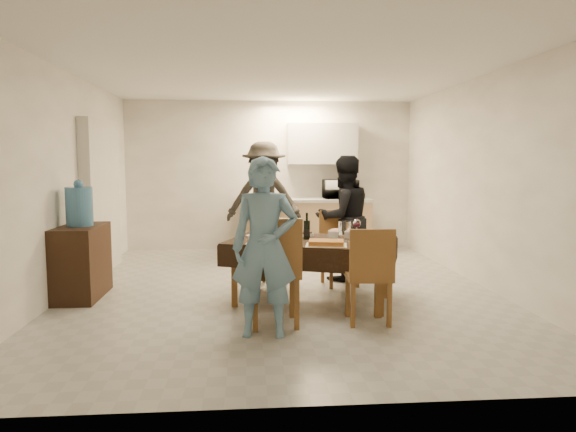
% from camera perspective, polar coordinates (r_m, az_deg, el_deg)
% --- Properties ---
extents(floor, '(5.00, 6.00, 0.02)m').
position_cam_1_polar(floor, '(6.28, -0.78, -8.16)').
color(floor, '#A9A9A4').
rests_on(floor, ground).
extents(ceiling, '(5.00, 6.00, 0.02)m').
position_cam_1_polar(ceiling, '(6.18, -0.81, 15.93)').
color(ceiling, white).
rests_on(ceiling, wall_back).
extents(wall_back, '(5.00, 0.02, 2.60)m').
position_cam_1_polar(wall_back, '(9.08, -2.03, 4.52)').
color(wall_back, white).
rests_on(wall_back, floor).
extents(wall_front, '(5.00, 0.02, 2.60)m').
position_cam_1_polar(wall_front, '(3.11, 2.82, 1.66)').
color(wall_front, white).
rests_on(wall_front, floor).
extents(wall_left, '(0.02, 6.00, 2.60)m').
position_cam_1_polar(wall_left, '(6.43, -23.66, 3.40)').
color(wall_left, white).
rests_on(wall_left, floor).
extents(wall_right, '(0.02, 6.00, 2.60)m').
position_cam_1_polar(wall_right, '(6.73, 21.00, 3.60)').
color(wall_right, white).
rests_on(wall_right, floor).
extents(stub_partition, '(0.15, 1.40, 2.10)m').
position_cam_1_polar(stub_partition, '(7.56, -20.05, 1.96)').
color(stub_partition, beige).
rests_on(stub_partition, floor).
extents(kitchen_base_cabinet, '(2.20, 0.60, 0.86)m').
position_cam_1_polar(kitchen_base_cabinet, '(8.88, 1.95, -1.15)').
color(kitchen_base_cabinet, tan).
rests_on(kitchen_base_cabinet, floor).
extents(kitchen_worktop, '(2.24, 0.64, 0.05)m').
position_cam_1_polar(kitchen_worktop, '(8.83, 1.96, 1.78)').
color(kitchen_worktop, '#B4B4AF').
rests_on(kitchen_worktop, kitchen_base_cabinet).
extents(upper_cabinet, '(1.20, 0.34, 0.70)m').
position_cam_1_polar(upper_cabinet, '(8.99, 3.80, 8.00)').
color(upper_cabinet, silver).
rests_on(upper_cabinet, wall_back).
extents(dining_table, '(2.01, 1.56, 0.69)m').
position_cam_1_polar(dining_table, '(5.61, 2.66, -2.98)').
color(dining_table, black).
rests_on(dining_table, floor).
extents(chair_near_left, '(0.49, 0.49, 0.56)m').
position_cam_1_polar(chair_near_left, '(4.74, -1.48, -4.99)').
color(chair_near_left, brown).
rests_on(chair_near_left, floor).
extents(chair_near_right, '(0.44, 0.44, 0.50)m').
position_cam_1_polar(chair_near_right, '(4.89, 9.16, -5.49)').
color(chair_near_right, brown).
rests_on(chair_near_right, floor).
extents(chair_far_left, '(0.53, 0.56, 0.46)m').
position_cam_1_polar(chair_far_left, '(6.25, -2.22, -3.38)').
color(chair_far_left, brown).
rests_on(chair_far_left, floor).
extents(chair_far_right, '(0.49, 0.49, 0.50)m').
position_cam_1_polar(chair_far_right, '(6.33, 5.96, -2.80)').
color(chair_far_right, brown).
rests_on(chair_far_right, floor).
extents(console, '(0.44, 0.89, 0.82)m').
position_cam_1_polar(console, '(6.29, -21.95, -4.74)').
color(console, '#321C10').
rests_on(console, floor).
extents(water_jug, '(0.29, 0.29, 0.44)m').
position_cam_1_polar(water_jug, '(6.21, -22.18, 0.99)').
color(water_jug, '#4B8AC0').
rests_on(water_jug, console).
extents(wine_bottle, '(0.07, 0.07, 0.29)m').
position_cam_1_polar(wine_bottle, '(5.62, 2.10, -1.11)').
color(wine_bottle, black).
rests_on(wine_bottle, dining_table).
extents(water_pitcher, '(0.13, 0.13, 0.21)m').
position_cam_1_polar(water_pitcher, '(5.59, 6.30, -1.64)').
color(water_pitcher, white).
rests_on(water_pitcher, dining_table).
extents(savoury_tart, '(0.46, 0.38, 0.05)m').
position_cam_1_polar(savoury_tart, '(5.24, 4.27, -2.99)').
color(savoury_tart, '#BB7936').
rests_on(savoury_tart, dining_table).
extents(salad_bowl, '(0.19, 0.19, 0.07)m').
position_cam_1_polar(salad_bowl, '(5.82, 5.38, -1.99)').
color(salad_bowl, silver).
rests_on(salad_bowl, dining_table).
extents(mushroom_dish, '(0.20, 0.20, 0.03)m').
position_cam_1_polar(mushroom_dish, '(5.87, 1.84, -2.09)').
color(mushroom_dish, silver).
rests_on(mushroom_dish, dining_table).
extents(wine_glass_a, '(0.09, 0.09, 0.19)m').
position_cam_1_polar(wine_glass_a, '(5.30, -2.91, -2.10)').
color(wine_glass_a, white).
rests_on(wine_glass_a, dining_table).
extents(wine_glass_b, '(0.09, 0.09, 0.20)m').
position_cam_1_polar(wine_glass_b, '(5.92, 7.65, -1.26)').
color(wine_glass_b, white).
rests_on(wine_glass_b, dining_table).
extents(wine_glass_c, '(0.08, 0.08, 0.17)m').
position_cam_1_polar(wine_glass_c, '(5.86, 0.36, -1.42)').
color(wine_glass_c, white).
rests_on(wine_glass_c, dining_table).
extents(plate_near_left, '(0.24, 0.24, 0.01)m').
position_cam_1_polar(plate_near_left, '(5.26, -3.43, -3.15)').
color(plate_near_left, silver).
rests_on(plate_near_left, dining_table).
extents(plate_near_right, '(0.29, 0.29, 0.02)m').
position_cam_1_polar(plate_near_right, '(5.42, 9.38, -2.94)').
color(plate_near_right, silver).
rests_on(plate_near_right, dining_table).
extents(plate_far_left, '(0.23, 0.23, 0.01)m').
position_cam_1_polar(plate_far_left, '(5.85, -3.55, -2.22)').
color(plate_far_left, silver).
rests_on(plate_far_left, dining_table).
extents(plate_far_right, '(0.24, 0.24, 0.01)m').
position_cam_1_polar(plate_far_right, '(5.99, 8.01, -2.07)').
color(plate_far_right, silver).
rests_on(plate_far_right, dining_table).
extents(microwave, '(0.58, 0.40, 0.32)m').
position_cam_1_polar(microwave, '(8.91, 5.85, 2.99)').
color(microwave, silver).
rests_on(microwave, kitchen_worktop).
extents(person_near, '(0.61, 0.43, 1.59)m').
position_cam_1_polar(person_near, '(4.51, -2.62, -3.49)').
color(person_near, '#628BAB').
rests_on(person_near, floor).
extents(person_far, '(0.95, 0.85, 1.62)m').
position_cam_1_polar(person_far, '(6.70, 6.22, -0.25)').
color(person_far, black).
rests_on(person_far, floor).
extents(person_kitchen, '(1.20, 0.69, 1.86)m').
position_cam_1_polar(person_kitchen, '(8.33, -2.68, 1.84)').
color(person_kitchen, black).
rests_on(person_kitchen, floor).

